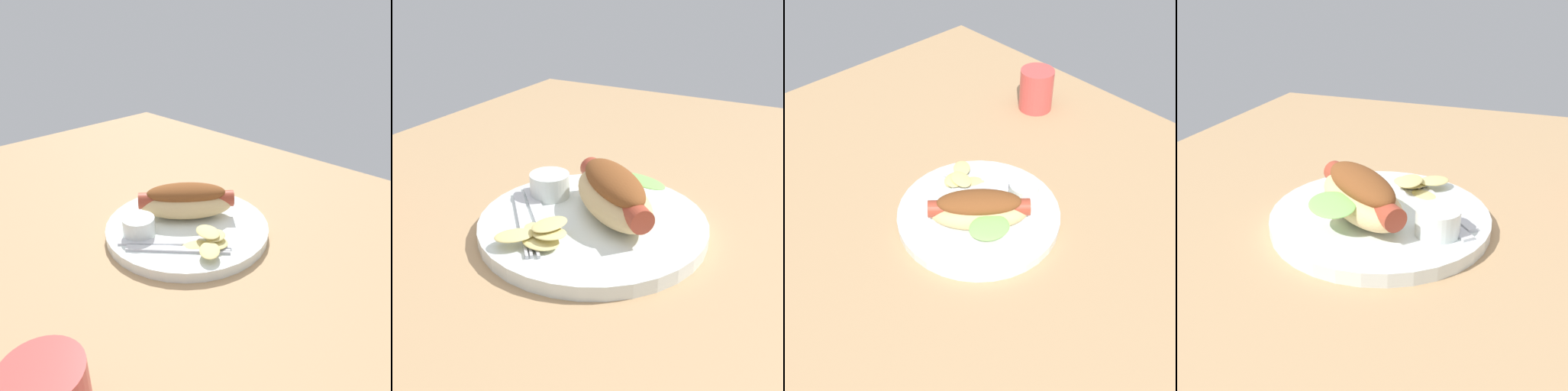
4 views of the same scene
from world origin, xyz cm
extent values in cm
cube|color=tan|center=(0.00, 0.00, -0.90)|extent=(120.00, 90.00, 1.80)
cylinder|color=white|center=(3.45, 1.75, 0.80)|extent=(25.52, 25.52, 1.60)
ellipsoid|color=#DBB77A|center=(1.64, 3.36, 3.81)|extent=(14.80, 15.49, 4.41)
cylinder|color=#A33D28|center=(1.64, 3.36, 4.58)|extent=(12.06, 13.12, 2.63)
ellipsoid|color=brown|center=(1.64, 3.36, 5.76)|extent=(12.08, 12.73, 2.98)
ellipsoid|color=#7FC65B|center=(-2.37, 5.13, 4.69)|extent=(6.53, 7.30, 1.57)
cylinder|color=white|center=(0.75, -5.66, 3.06)|extent=(4.81, 4.81, 2.91)
cube|color=silver|center=(6.71, -5.48, 1.80)|extent=(9.46, 8.50, 0.40)
cube|color=silver|center=(12.54, -0.96, 1.80)|extent=(2.60, 2.33, 0.40)
cube|color=silver|center=(12.25, -0.62, 1.80)|extent=(2.60, 2.33, 0.40)
cube|color=silver|center=(11.95, -0.28, 1.80)|extent=(2.60, 2.33, 0.40)
cube|color=silver|center=(5.52, -4.13, 1.78)|extent=(11.41, 11.10, 0.36)
ellipsoid|color=#E0CD7C|center=(9.15, -2.06, 1.85)|extent=(4.41, 4.97, 0.50)
ellipsoid|color=#E0CD7C|center=(11.21, 0.12, 2.27)|extent=(4.01, 4.49, 0.96)
ellipsoid|color=#E0CD7C|center=(12.16, -2.51, 2.74)|extent=(4.90, 4.92, 0.73)
ellipsoid|color=#E0CD7C|center=(10.43, 0.58, 2.93)|extent=(4.21, 4.42, 0.67)
ellipsoid|color=#E0CD7C|center=(9.50, -0.28, 3.40)|extent=(4.79, 3.78, 0.76)
cylinder|color=#D84C47|center=(19.15, -28.94, 4.23)|extent=(6.73, 6.73, 8.45)
camera|label=1|loc=(41.50, -35.18, 33.04)|focal=35.70mm
camera|label=2|loc=(46.22, 24.74, 27.89)|focal=45.49mm
camera|label=3|loc=(-37.52, 40.12, 55.86)|focal=45.85mm
camera|label=4|loc=(-44.44, -14.92, 27.26)|focal=44.86mm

